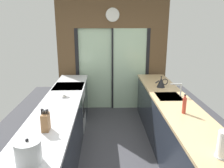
{
  "coord_description": "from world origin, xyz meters",
  "views": [
    {
      "loc": [
        -0.21,
        -3.03,
        2.14
      ],
      "look_at": [
        -0.07,
        0.72,
        1.1
      ],
      "focal_mm": 35.92,
      "sensor_mm": 36.0,
      "label": 1
    }
  ],
  "objects_px": {
    "oven_range": "(70,108)",
    "stock_pot": "(28,152)",
    "kettle": "(161,82)",
    "paper_towel_roll": "(224,145)",
    "soap_bottle": "(184,105)",
    "knife_block": "(46,122)",
    "mixing_bowl": "(64,95)"
  },
  "relations": [
    {
      "from": "mixing_bowl",
      "to": "knife_block",
      "type": "distance_m",
      "value": 1.22
    },
    {
      "from": "mixing_bowl",
      "to": "stock_pot",
      "type": "bearing_deg",
      "value": -90.0
    },
    {
      "from": "mixing_bowl",
      "to": "oven_range",
      "type": "bearing_deg",
      "value": 91.6
    },
    {
      "from": "paper_towel_roll",
      "to": "oven_range",
      "type": "bearing_deg",
      "value": 125.9
    },
    {
      "from": "knife_block",
      "to": "kettle",
      "type": "xyz_separation_m",
      "value": [
        1.78,
        1.73,
        -0.01
      ]
    },
    {
      "from": "oven_range",
      "to": "knife_block",
      "type": "relative_size",
      "value": 3.41
    },
    {
      "from": "mixing_bowl",
      "to": "stock_pot",
      "type": "xyz_separation_m",
      "value": [
        0.0,
        -1.84,
        0.07
      ]
    },
    {
      "from": "stock_pot",
      "to": "paper_towel_roll",
      "type": "bearing_deg",
      "value": 0.46
    },
    {
      "from": "oven_range",
      "to": "mixing_bowl",
      "type": "distance_m",
      "value": 0.83
    },
    {
      "from": "oven_range",
      "to": "stock_pot",
      "type": "xyz_separation_m",
      "value": [
        0.02,
        -2.5,
        0.57
      ]
    },
    {
      "from": "mixing_bowl",
      "to": "knife_block",
      "type": "xyz_separation_m",
      "value": [
        -0.0,
        -1.22,
        0.07
      ]
    },
    {
      "from": "oven_range",
      "to": "kettle",
      "type": "distance_m",
      "value": 1.89
    },
    {
      "from": "stock_pot",
      "to": "paper_towel_roll",
      "type": "relative_size",
      "value": 0.83
    },
    {
      "from": "oven_range",
      "to": "stock_pot",
      "type": "relative_size",
      "value": 3.82
    },
    {
      "from": "knife_block",
      "to": "mixing_bowl",
      "type": "bearing_deg",
      "value": 90.0
    },
    {
      "from": "mixing_bowl",
      "to": "kettle",
      "type": "relative_size",
      "value": 0.58
    },
    {
      "from": "mixing_bowl",
      "to": "paper_towel_roll",
      "type": "bearing_deg",
      "value": -45.71
    },
    {
      "from": "soap_bottle",
      "to": "paper_towel_roll",
      "type": "distance_m",
      "value": 1.05
    },
    {
      "from": "oven_range",
      "to": "paper_towel_roll",
      "type": "xyz_separation_m",
      "value": [
        1.8,
        -2.48,
        0.59
      ]
    },
    {
      "from": "kettle",
      "to": "paper_towel_roll",
      "type": "bearing_deg",
      "value": -90.06
    },
    {
      "from": "stock_pot",
      "to": "soap_bottle",
      "type": "distance_m",
      "value": 2.07
    },
    {
      "from": "mixing_bowl",
      "to": "soap_bottle",
      "type": "relative_size",
      "value": 0.53
    },
    {
      "from": "stock_pot",
      "to": "soap_bottle",
      "type": "bearing_deg",
      "value": 30.81
    },
    {
      "from": "knife_block",
      "to": "soap_bottle",
      "type": "relative_size",
      "value": 0.99
    },
    {
      "from": "mixing_bowl",
      "to": "paper_towel_roll",
      "type": "xyz_separation_m",
      "value": [
        1.78,
        -1.82,
        0.1
      ]
    },
    {
      "from": "paper_towel_roll",
      "to": "mixing_bowl",
      "type": "bearing_deg",
      "value": 134.29
    },
    {
      "from": "oven_range",
      "to": "stock_pot",
      "type": "distance_m",
      "value": 2.56
    },
    {
      "from": "kettle",
      "to": "soap_bottle",
      "type": "xyz_separation_m",
      "value": [
        -0.0,
        -1.29,
        0.02
      ]
    },
    {
      "from": "oven_range",
      "to": "kettle",
      "type": "height_order",
      "value": "kettle"
    },
    {
      "from": "oven_range",
      "to": "paper_towel_roll",
      "type": "distance_m",
      "value": 3.12
    },
    {
      "from": "oven_range",
      "to": "mixing_bowl",
      "type": "relative_size",
      "value": 6.42
    },
    {
      "from": "kettle",
      "to": "soap_bottle",
      "type": "bearing_deg",
      "value": -90.11
    }
  ]
}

